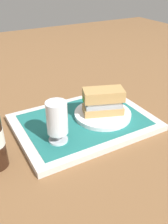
# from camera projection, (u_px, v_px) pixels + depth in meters

# --- Properties ---
(ground_plane) EXTENTS (3.00, 3.00, 0.00)m
(ground_plane) POSITION_uv_depth(u_px,v_px,m) (84.00, 125.00, 0.83)
(ground_plane) COLOR brown
(tray) EXTENTS (0.44, 0.32, 0.02)m
(tray) POSITION_uv_depth(u_px,v_px,m) (84.00, 122.00, 0.83)
(tray) COLOR silver
(tray) RESTS_ON ground_plane
(placemat) EXTENTS (0.38, 0.27, 0.00)m
(placemat) POSITION_uv_depth(u_px,v_px,m) (84.00, 120.00, 0.82)
(placemat) COLOR #1E6B66
(placemat) RESTS_ON tray
(plate) EXTENTS (0.19, 0.19, 0.01)m
(plate) POSITION_uv_depth(u_px,v_px,m) (103.00, 114.00, 0.84)
(plate) COLOR white
(plate) RESTS_ON placemat
(sandwich) EXTENTS (0.14, 0.11, 0.08)m
(sandwich) POSITION_uv_depth(u_px,v_px,m) (102.00, 101.00, 0.81)
(sandwich) COLOR tan
(sandwich) RESTS_ON plate
(beer_glass) EXTENTS (0.06, 0.06, 0.12)m
(beer_glass) POSITION_uv_depth(u_px,v_px,m) (57.00, 121.00, 0.69)
(beer_glass) COLOR silver
(beer_glass) RESTS_ON placemat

